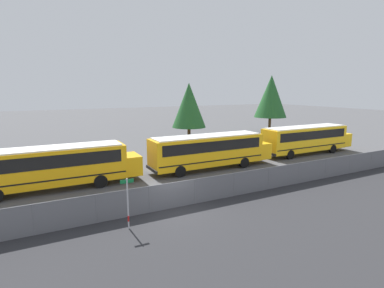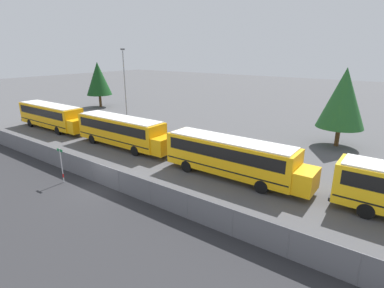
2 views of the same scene
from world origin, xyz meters
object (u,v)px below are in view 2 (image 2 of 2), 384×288
object	(u,v)px
school_bus_0	(52,115)
street_sign	(62,164)
school_bus_2	(232,155)
tree_2	(98,79)
tree_0	(343,98)
light_pole	(125,83)
school_bus_1	(122,130)

from	to	relation	value
school_bus_0	street_sign	size ratio (longest dim) A/B	4.39
school_bus_2	tree_2	world-z (taller)	tree_2
street_sign	tree_0	distance (m)	26.68
school_bus_0	tree_0	xyz separation A→B (m)	(30.53, 13.70, 3.15)
street_sign	tree_2	distance (m)	32.56
school_bus_0	street_sign	world-z (taller)	school_bus_0
school_bus_2	tree_0	distance (m)	14.91
street_sign	light_pole	bearing A→B (deg)	125.01
school_bus_2	light_pole	distance (m)	23.93
light_pole	tree_2	world-z (taller)	light_pole
school_bus_1	school_bus_2	xyz separation A→B (m)	(12.85, -0.26, 0.00)
street_sign	tree_0	world-z (taller)	tree_0
school_bus_0	school_bus_1	world-z (taller)	same
school_bus_2	tree_0	bearing A→B (deg)	70.55
tree_0	school_bus_2	bearing A→B (deg)	-109.45
school_bus_0	tree_0	world-z (taller)	tree_0
tree_0	light_pole	bearing A→B (deg)	-169.96
school_bus_0	tree_2	size ratio (longest dim) A/B	1.55
street_sign	tree_0	size ratio (longest dim) A/B	0.34
school_bus_1	street_sign	distance (m)	9.05
school_bus_2	tree_2	size ratio (longest dim) A/B	1.55
school_bus_2	street_sign	xyz separation A→B (m)	(-9.82, -8.26, -0.41)
light_pole	school_bus_1	bearing A→B (deg)	-43.96
school_bus_2	light_pole	bearing A→B (deg)	157.67
school_bus_0	school_bus_2	world-z (taller)	same
street_sign	light_pole	distance (m)	21.42
school_bus_2	tree_0	xyz separation A→B (m)	(4.85, 13.74, 3.15)
light_pole	tree_2	size ratio (longest dim) A/B	1.28
school_bus_2	light_pole	size ratio (longest dim) A/B	1.21
street_sign	tree_2	bearing A→B (deg)	137.67
light_pole	tree_2	xyz separation A→B (m)	(-11.85, 4.55, -0.41)
light_pole	tree_0	xyz separation A→B (m)	(26.76, 4.74, -0.29)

